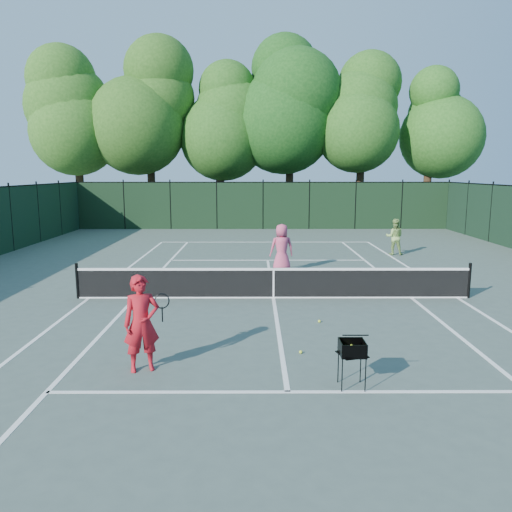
{
  "coord_description": "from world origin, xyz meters",
  "views": [
    {
      "loc": [
        -0.57,
        -14.4,
        3.72
      ],
      "look_at": [
        -0.52,
        1.0,
        1.1
      ],
      "focal_mm": 35.0,
      "sensor_mm": 36.0,
      "label": 1
    }
  ],
  "objects_px": {
    "player_pink": "(282,248)",
    "player_green": "(395,237)",
    "loose_ball_near_cart": "(301,352)",
    "ball_hopper": "(352,349)",
    "coach": "(142,323)",
    "loose_ball_midcourt": "(319,321)"
  },
  "relations": [
    {
      "from": "player_pink",
      "to": "loose_ball_near_cart",
      "type": "height_order",
      "value": "player_pink"
    },
    {
      "from": "player_pink",
      "to": "ball_hopper",
      "type": "distance_m",
      "value": 10.14
    },
    {
      "from": "coach",
      "to": "player_green",
      "type": "xyz_separation_m",
      "value": [
        8.43,
        13.26,
        -0.11
      ]
    },
    {
      "from": "coach",
      "to": "ball_hopper",
      "type": "relative_size",
      "value": 2.19
    },
    {
      "from": "coach",
      "to": "player_pink",
      "type": "height_order",
      "value": "coach"
    },
    {
      "from": "player_green",
      "to": "loose_ball_near_cart",
      "type": "height_order",
      "value": "player_green"
    },
    {
      "from": "coach",
      "to": "ball_hopper",
      "type": "height_order",
      "value": "coach"
    },
    {
      "from": "coach",
      "to": "ball_hopper",
      "type": "xyz_separation_m",
      "value": [
        3.8,
        -0.77,
        -0.22
      ]
    },
    {
      "from": "ball_hopper",
      "to": "loose_ball_near_cart",
      "type": "bearing_deg",
      "value": 97.86
    },
    {
      "from": "ball_hopper",
      "to": "loose_ball_midcourt",
      "type": "xyz_separation_m",
      "value": [
        -0.07,
        3.77,
        -0.67
      ]
    },
    {
      "from": "player_pink",
      "to": "ball_hopper",
      "type": "height_order",
      "value": "player_pink"
    },
    {
      "from": "player_pink",
      "to": "player_green",
      "type": "relative_size",
      "value": 1.11
    },
    {
      "from": "player_green",
      "to": "ball_hopper",
      "type": "bearing_deg",
      "value": 84.56
    },
    {
      "from": "loose_ball_midcourt",
      "to": "coach",
      "type": "bearing_deg",
      "value": -141.2
    },
    {
      "from": "player_pink",
      "to": "loose_ball_near_cart",
      "type": "distance_m",
      "value": 8.54
    },
    {
      "from": "coach",
      "to": "player_pink",
      "type": "xyz_separation_m",
      "value": [
        3.12,
        9.34,
        -0.02
      ]
    },
    {
      "from": "loose_ball_midcourt",
      "to": "player_pink",
      "type": "bearing_deg",
      "value": 95.43
    },
    {
      "from": "player_green",
      "to": "loose_ball_near_cart",
      "type": "relative_size",
      "value": 23.84
    },
    {
      "from": "loose_ball_near_cart",
      "to": "ball_hopper",
      "type": "bearing_deg",
      "value": -65.81
    },
    {
      "from": "player_green",
      "to": "loose_ball_midcourt",
      "type": "bearing_deg",
      "value": 78.22
    },
    {
      "from": "coach",
      "to": "loose_ball_midcourt",
      "type": "distance_m",
      "value": 4.86
    },
    {
      "from": "coach",
      "to": "loose_ball_near_cart",
      "type": "xyz_separation_m",
      "value": [
        3.07,
        0.85,
        -0.88
      ]
    }
  ]
}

